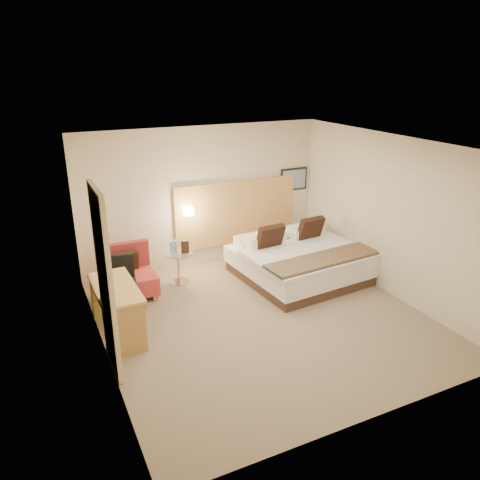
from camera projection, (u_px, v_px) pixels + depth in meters
name	position (u px, v px, depth m)	size (l,w,h in m)	color
floor	(263.00, 318.00, 7.37)	(4.80, 5.00, 0.02)	#806E56
ceiling	(266.00, 145.00, 6.41)	(4.80, 5.00, 0.02)	white
wall_back	(203.00, 197.00, 9.01)	(4.80, 0.02, 2.70)	beige
wall_front	(380.00, 315.00, 4.77)	(4.80, 0.02, 2.70)	beige
wall_left	(97.00, 266.00, 5.93)	(0.02, 5.00, 2.70)	beige
wall_right	(391.00, 216.00, 7.86)	(0.02, 5.00, 2.70)	beige
headboard_panel	(237.00, 212.00, 9.40)	(2.60, 0.04, 1.30)	tan
art_frame	(294.00, 179.00, 9.74)	(0.62, 0.03, 0.47)	black
art_canvas	(294.00, 179.00, 9.73)	(0.54, 0.01, 0.39)	gray
lamp_arm	(188.00, 210.00, 8.87)	(0.02, 0.02, 0.12)	white
lamp_shade	(189.00, 211.00, 8.82)	(0.15, 0.15, 0.15)	#F6E5C0
curtain	(105.00, 282.00, 5.78)	(0.06, 0.90, 2.42)	beige
bottle_a	(172.00, 247.00, 8.31)	(0.06, 0.06, 0.21)	#95C9E6
bottle_b	(176.00, 246.00, 8.37)	(0.06, 0.06, 0.21)	#9CC4F2
menu_folder	(185.00, 247.00, 8.29)	(0.14, 0.05, 0.23)	#381D17
bed	(299.00, 260.00, 8.66)	(2.27, 2.23, 1.04)	#432D21
lounge_chair	(129.00, 276.00, 7.98)	(0.84, 0.73, 0.88)	tan
side_table	(179.00, 266.00, 8.44)	(0.62, 0.62, 0.59)	silver
desk	(118.00, 297.00, 6.71)	(0.60, 1.27, 0.79)	tan
desk_chair	(124.00, 288.00, 7.56)	(0.57, 0.57, 0.87)	black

